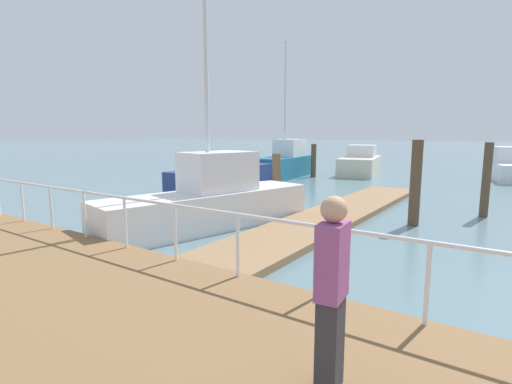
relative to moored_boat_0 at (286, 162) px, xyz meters
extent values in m
plane|color=slate|center=(-13.44, 5.73, -0.95)|extent=(300.00, 300.00, 0.00)
cube|color=#93704C|center=(-9.74, -7.48, -0.86)|extent=(14.40, 2.00, 0.18)
cylinder|color=white|center=(-16.59, -11.56, -0.02)|extent=(0.06, 0.06, 1.05)
cylinder|color=white|center=(-16.59, -10.11, -0.02)|extent=(0.06, 0.06, 1.05)
cylinder|color=white|center=(-16.59, -8.65, -0.02)|extent=(0.06, 0.06, 1.05)
cylinder|color=white|center=(-16.59, -7.20, -0.02)|extent=(0.06, 0.06, 1.05)
cylinder|color=white|center=(-16.59, -5.75, -0.02)|extent=(0.06, 0.06, 1.05)
cylinder|color=white|center=(-16.59, -4.29, -0.02)|extent=(0.06, 0.06, 1.05)
cylinder|color=white|center=(-16.59, -2.84, -0.02)|extent=(0.06, 0.06, 1.05)
cylinder|color=white|center=(-16.59, -1.39, -0.02)|extent=(0.06, 0.06, 1.05)
cylinder|color=white|center=(-16.59, -5.75, 0.50)|extent=(0.06, 23.26, 0.06)
cylinder|color=brown|center=(-9.39, -9.86, 0.34)|extent=(0.32, 0.32, 2.57)
cylinder|color=brown|center=(-9.21, -4.90, 0.06)|extent=(0.31, 0.31, 2.01)
cylinder|color=brown|center=(-6.76, -11.52, 0.29)|extent=(0.27, 0.27, 2.47)
cylinder|color=brown|center=(0.91, -1.52, 0.10)|extent=(0.33, 0.33, 2.10)
cube|color=#1E6B8C|center=(-0.21, -0.03, -0.30)|extent=(5.50, 2.46, 1.29)
cube|color=white|center=(0.69, 0.09, 0.89)|extent=(2.55, 1.74, 1.10)
cylinder|color=silver|center=(-0.21, -0.03, 3.85)|extent=(0.12, 0.12, 7.01)
cube|color=beige|center=(4.23, -3.42, -0.36)|extent=(6.14, 3.29, 1.18)
cube|color=white|center=(4.59, -3.35, 0.63)|extent=(2.11, 2.07, 0.80)
cube|color=white|center=(5.55, -11.82, -0.43)|extent=(4.54, 2.36, 1.03)
cube|color=white|center=(6.21, -11.67, 0.55)|extent=(1.95, 1.51, 0.93)
cube|color=white|center=(-13.09, -4.95, -0.41)|extent=(6.83, 3.17, 1.07)
cube|color=white|center=(-12.74, -5.03, 0.69)|extent=(2.36, 1.79, 1.15)
cylinder|color=silver|center=(-13.09, -4.95, 4.45)|extent=(0.12, 0.12, 8.66)
cube|color=navy|center=(-6.39, -0.29, -0.40)|extent=(7.28, 1.44, 1.10)
cube|color=white|center=(-7.31, -0.29, 0.55)|extent=(3.02, 1.14, 0.81)
cube|color=#333338|center=(-18.38, -11.06, -0.11)|extent=(0.30, 0.23, 0.88)
cube|color=#994C8C|center=(-18.38, -11.06, 0.68)|extent=(0.38, 0.25, 0.70)
sphere|color=tan|center=(-18.38, -11.06, 1.15)|extent=(0.24, 0.24, 0.24)
camera|label=1|loc=(-21.49, -12.36, 1.80)|focal=27.08mm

